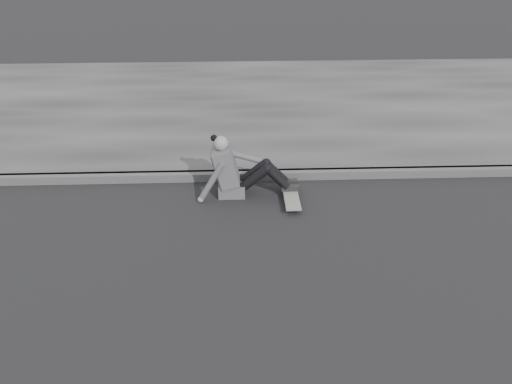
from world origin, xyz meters
TOP-DOWN VIEW (x-y plane):
  - ground at (0.00, 0.00)m, footprint 80.00×80.00m
  - curb at (0.00, 2.58)m, footprint 24.00×0.16m
  - sidewalk at (0.00, 5.60)m, footprint 24.00×6.00m
  - skateboard at (-1.99, 1.88)m, footprint 0.20×0.78m
  - seated_woman at (-2.72, 2.12)m, footprint 1.38×0.46m

SIDE VIEW (x-z plane):
  - ground at x=0.00m, z-range 0.00..0.00m
  - curb at x=0.00m, z-range 0.00..0.12m
  - sidewalk at x=0.00m, z-range 0.00..0.12m
  - skateboard at x=-1.99m, z-range 0.03..0.12m
  - seated_woman at x=-2.72m, z-range -0.08..0.80m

